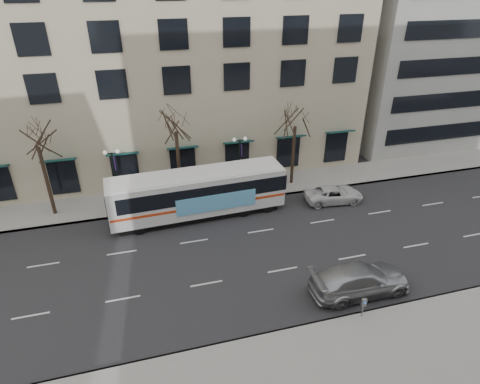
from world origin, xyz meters
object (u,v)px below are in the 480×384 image
object	(u,v)px
tree_far_left	(35,135)
tree_far_right	(296,115)
tree_far_mid	(175,120)
lamp_post_right	(240,163)
lamp_post_left	(116,177)
pay_station	(364,304)
silver_car	(360,280)
white_pickup	(334,194)
city_bus	(199,192)

from	to	relation	value
tree_far_left	tree_far_right	bearing A→B (deg)	0.00
tree_far_mid	lamp_post_right	size ratio (longest dim) A/B	1.64
lamp_post_left	pay_station	bearing A→B (deg)	-50.60
tree_far_left	silver_car	world-z (taller)	tree_far_left
tree_far_left	pay_station	size ratio (longest dim) A/B	6.76
tree_far_mid	white_pickup	distance (m)	14.26
tree_far_right	white_pickup	distance (m)	7.28
tree_far_mid	lamp_post_left	xyz separation A→B (m)	(-4.99, -0.60, -3.96)
tree_far_left	tree_far_right	distance (m)	20.00
lamp_post_right	tree_far_right	bearing A→B (deg)	6.85
tree_far_left	lamp_post_left	world-z (taller)	tree_far_left
white_pickup	tree_far_mid	bearing A→B (deg)	78.16
tree_far_mid	city_bus	bearing A→B (deg)	-70.29
lamp_post_right	pay_station	world-z (taller)	lamp_post_right
tree_far_left	silver_car	xyz separation A→B (m)	(18.70, -14.16, -5.81)
tree_far_mid	lamp_post_right	bearing A→B (deg)	-6.83
city_bus	silver_car	world-z (taller)	city_bus
lamp_post_left	silver_car	xyz separation A→B (m)	(13.69, -13.56, -2.06)
tree_far_left	city_bus	world-z (taller)	tree_far_left
tree_far_left	pay_station	distance (m)	24.63
tree_far_mid	lamp_post_left	distance (m)	6.40
city_bus	silver_car	bearing A→B (deg)	-58.25
tree_far_mid	pay_station	distance (m)	18.82
tree_far_mid	tree_far_right	size ratio (longest dim) A/B	1.06
city_bus	lamp_post_left	bearing A→B (deg)	155.84
city_bus	tree_far_mid	bearing A→B (deg)	107.13
lamp_post_right	white_pickup	bearing A→B (deg)	-24.39
tree_far_right	tree_far_left	bearing A→B (deg)	180.00
tree_far_right	silver_car	bearing A→B (deg)	-95.25
tree_far_left	lamp_post_left	xyz separation A→B (m)	(5.01, -0.60, -3.75)
tree_far_left	city_bus	size ratio (longest dim) A/B	0.61
pay_station	tree_far_left	bearing A→B (deg)	143.75
city_bus	silver_car	size ratio (longest dim) A/B	2.23
tree_far_left	pay_station	world-z (taller)	tree_far_left
lamp_post_left	city_bus	bearing A→B (deg)	-21.58
tree_far_mid	lamp_post_right	xyz separation A→B (m)	(5.01, -0.60, -3.96)
tree_far_mid	tree_far_right	bearing A→B (deg)	-0.00
white_pickup	lamp_post_right	bearing A→B (deg)	71.34
tree_far_mid	tree_far_right	xyz separation A→B (m)	(10.00, -0.00, -0.48)
tree_far_mid	pay_station	bearing A→B (deg)	-64.31
lamp_post_right	white_pickup	world-z (taller)	lamp_post_right
white_pickup	pay_station	size ratio (longest dim) A/B	3.90
tree_far_left	silver_car	size ratio (longest dim) A/B	1.37
tree_far_right	lamp_post_right	world-z (taller)	tree_far_right
city_bus	pay_station	xyz separation A→B (m)	(6.68, -13.12, -0.95)
lamp_post_left	pay_station	size ratio (longest dim) A/B	4.22
tree_far_mid	city_bus	distance (m)	5.85
tree_far_left	silver_car	bearing A→B (deg)	-37.14
tree_far_right	white_pickup	xyz separation A→B (m)	(2.22, -3.87, -5.75)
lamp_post_left	lamp_post_right	bearing A→B (deg)	0.00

